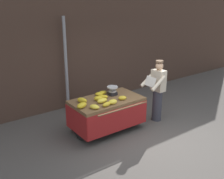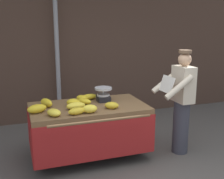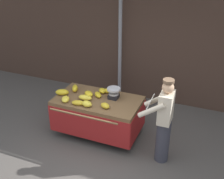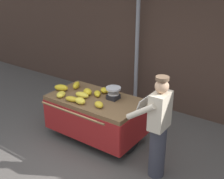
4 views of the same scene
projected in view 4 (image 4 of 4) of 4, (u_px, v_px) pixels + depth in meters
The scene contains 17 objects.
ground_plane at pixel (84, 177), 4.79m from camera, with size 60.00×60.00×0.00m, color #514C47.
back_wall at pixel (176, 17), 6.33m from camera, with size 16.00×0.24×4.29m, color #473328.
street_pole at pixel (137, 49), 6.78m from camera, with size 0.09×0.09×2.80m, color gray.
banana_cart at pixel (96, 109), 5.63m from camera, with size 1.81×1.22×0.87m.
weighing_scale at pixel (113, 93), 5.46m from camera, with size 0.28×0.28×0.24m.
banana_bunch_0 at pixel (76, 85), 5.96m from camera, with size 0.12×0.27×0.13m, color gold.
banana_bunch_1 at pixel (82, 95), 5.54m from camera, with size 0.15×0.29×0.11m, color yellow.
banana_bunch_2 at pixel (61, 88), 5.85m from camera, with size 0.16×0.28×0.12m, color gold.
banana_bunch_3 at pixel (80, 101), 5.29m from camera, with size 0.15×0.22×0.12m, color yellow.
banana_bunch_4 at pixel (99, 105), 5.16m from camera, with size 0.14×0.21×0.10m, color gold.
banana_bunch_5 at pixel (72, 99), 5.38m from camera, with size 0.12×0.26×0.10m, color gold.
banana_bunch_6 at pixel (104, 90), 5.77m from camera, with size 0.14×0.20×0.10m, color gold.
banana_bunch_7 at pixel (61, 94), 5.58m from camera, with size 0.16×0.24×0.10m, color yellow.
banana_bunch_8 at pixel (97, 94), 5.62m from camera, with size 0.12×0.24×0.09m, color gold.
banana_bunch_9 at pixel (87, 92), 5.66m from camera, with size 0.16×0.22×0.12m, color gold.
banana_bunch_10 at pixel (111, 91), 5.73m from camera, with size 0.14×0.28×0.09m, color gold.
vendor_person at pixel (158, 128), 4.52m from camera, with size 0.58×0.52×1.71m.
Camera 4 is at (2.61, -2.87, 3.17)m, focal length 47.10 mm.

